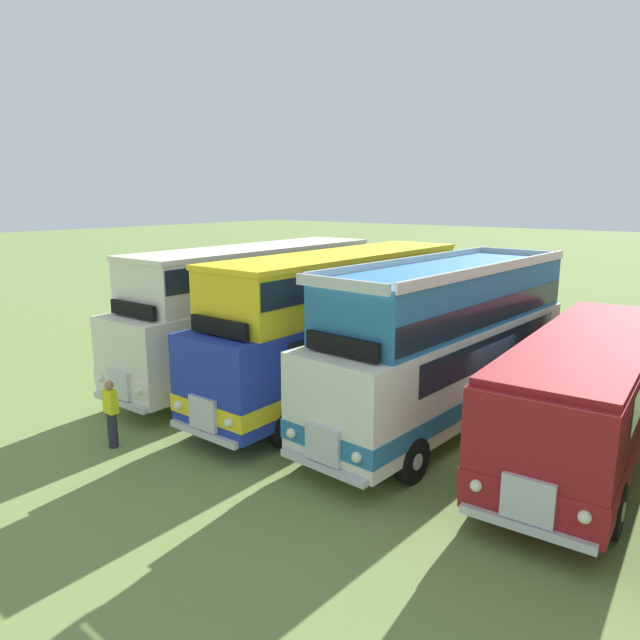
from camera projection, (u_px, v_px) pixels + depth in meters
ground_plane at (507, 439)px, 14.92m from camera, size 200.00×200.00×0.00m
bus_first_in_row at (256, 306)px, 19.75m from camera, size 2.76×10.85×4.49m
bus_second_in_row at (341, 319)px, 17.63m from camera, size 2.63×10.90×4.49m
bus_third_in_row at (448, 340)px, 15.48m from camera, size 3.07×10.21×4.52m
bus_fourth_in_row at (589, 387)px, 13.61m from camera, size 3.11×9.99×2.99m
marshal_person at (111, 413)px, 14.28m from camera, size 0.36×0.24×1.73m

